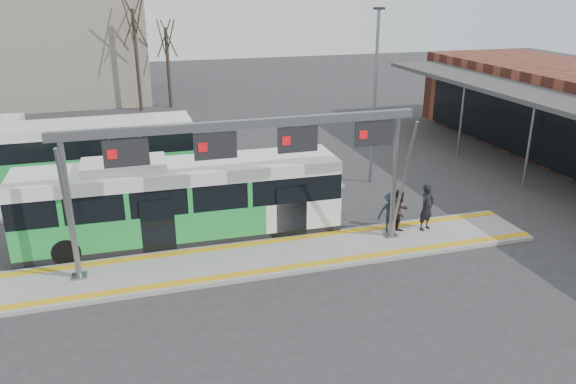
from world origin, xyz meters
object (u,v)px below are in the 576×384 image
object	(u,v)px
passenger_c	(391,212)
hero_bus	(181,202)
passenger_a	(427,207)
passenger_b	(400,211)
gantry	(248,149)

from	to	relation	value
passenger_c	hero_bus	bearing A→B (deg)	174.69
hero_bus	passenger_a	distance (m)	10.05
passenger_a	passenger_b	world-z (taller)	passenger_a
passenger_a	hero_bus	bearing A→B (deg)	144.43
hero_bus	passenger_a	size ratio (longest dim) A/B	6.44
passenger_b	passenger_c	distance (m)	0.37
hero_bus	passenger_a	world-z (taller)	hero_bus
gantry	passenger_b	world-z (taller)	gantry
passenger_b	passenger_a	bearing A→B (deg)	-19.93
hero_bus	passenger_c	xyz separation A→B (m)	(8.25, -2.10, -0.58)
hero_bus	passenger_c	size ratio (longest dim) A/B	7.41
passenger_a	passenger_b	size ratio (longest dim) A/B	1.06
hero_bus	passenger_b	distance (m)	8.86
gantry	passenger_a	bearing A→B (deg)	1.67
gantry	passenger_b	xyz separation A→B (m)	(6.30, 0.26, -3.23)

